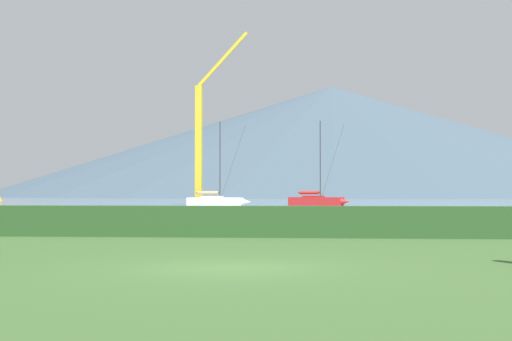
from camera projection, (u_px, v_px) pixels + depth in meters
name	position (u px, v px, depth m)	size (l,w,h in m)	color
ground_plane	(232.00, 268.00, 15.60)	(1000.00, 1000.00, 0.00)	#3D602D
harbor_water	(315.00, 200.00, 151.98)	(320.00, 246.00, 0.00)	gray
hedge_line	(270.00, 221.00, 26.57)	(80.00, 1.20, 1.10)	#284C23
sailboat_slip_1	(317.00, 200.00, 89.15)	(7.43, 4.20, 10.09)	red
sailboat_slip_8	(216.00, 201.00, 85.34)	(7.31, 2.59, 9.68)	white
dock_crane	(201.00, 150.00, 89.98)	(6.94, 2.00, 20.86)	#333338
distant_hill_west_ridge	(357.00, 157.00, 342.70)	(225.81, 225.81, 35.22)	#4C6070
distant_hill_east_ridge	(331.00, 141.00, 314.92)	(279.92, 279.92, 45.95)	#425666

